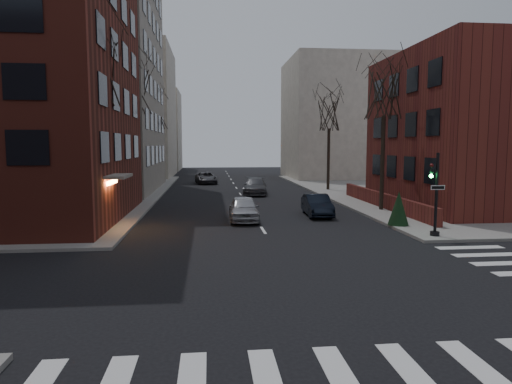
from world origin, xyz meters
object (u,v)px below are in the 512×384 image
tree_left_b (133,89)px  traffic_signal (435,200)px  streetlamp_near (134,149)px  car_lane_silver (244,209)px  tree_right_b (329,113)px  tree_right_a (384,92)px  tree_left_c (154,113)px  parked_sedan (317,205)px  car_lane_far (206,178)px  evergreen_shrub (399,208)px  tree_left_a (96,71)px  car_lane_gray (255,186)px  streetlamp_far (162,147)px  sandwich_board (388,201)px

tree_left_b → traffic_signal: bearing=-45.5°
streetlamp_near → car_lane_silver: bearing=-42.7°
traffic_signal → tree_right_b: 23.71m
traffic_signal → tree_right_a: (0.86, 9.01, 6.12)m
tree_left_c → tree_right_b: (17.60, -8.00, -0.44)m
parked_sedan → car_lane_far: parked_sedan is taller
car_lane_silver → evergreen_shrub: bearing=-19.4°
tree_right_a → car_lane_far: bearing=116.8°
traffic_signal → car_lane_silver: traffic_signal is taller
tree_left_b → tree_left_a: bearing=-90.0°
car_lane_gray → streetlamp_far: bearing=133.9°
tree_left_a → evergreen_shrub: (16.26, -1.95, -7.39)m
traffic_signal → tree_right_a: 10.92m
traffic_signal → tree_left_b: bearing=134.5°
traffic_signal → streetlamp_near: (-16.14, 13.01, 2.33)m
car_lane_silver → car_lane_gray: 14.45m
traffic_signal → streetlamp_far: bearing=116.1°
parked_sedan → tree_left_c: bearing=120.9°
tree_right_b → streetlamp_near: 20.01m
car_lane_gray → tree_left_c: bearing=140.5°
tree_right_a → streetlamp_far: tree_right_a is taller
car_lane_silver → tree_left_c: bearing=109.3°
streetlamp_far → sandwich_board: streetlamp_far is taller
tree_left_c → evergreen_shrub: size_ratio=5.22×
car_lane_gray → car_lane_far: size_ratio=1.06×
streetlamp_far → car_lane_far: 6.14m
tree_right_a → tree_left_a: bearing=-167.2°
car_lane_far → sandwich_board: (12.85, -22.77, -0.05)m
tree_left_b → car_lane_far: bearing=70.4°
car_lane_silver → evergreen_shrub: (8.26, -3.14, 0.35)m
streetlamp_near → streetlamp_far: size_ratio=1.00×
car_lane_far → evergreen_shrub: evergreen_shrub is taller
tree_right_a → tree_right_b: tree_right_a is taller
tree_right_b → streetlamp_far: bearing=149.5°
car_lane_gray → parked_sedan: bearing=-71.7°
sandwich_board → traffic_signal: bearing=-95.9°
traffic_signal → tree_left_c: (-16.74, 31.01, 6.12)m
tree_right_a → car_lane_silver: 12.38m
parked_sedan → evergreen_shrub: (3.46, -4.52, 0.40)m
streetlamp_far → parked_sedan: bearing=-64.4°
tree_left_c → car_lane_silver: (8.00, -24.82, -7.30)m
streetlamp_far → evergreen_shrub: (15.66, -29.95, -3.16)m
streetlamp_near → traffic_signal: bearing=-38.9°
traffic_signal → tree_right_b: tree_right_b is taller
traffic_signal → tree_left_c: bearing=118.4°
car_lane_gray → sandwich_board: size_ratio=5.48×
tree_left_b → tree_left_c: size_ratio=1.11×
tree_right_b → tree_left_b: bearing=-161.2°
tree_left_a → tree_right_b: tree_left_a is taller
tree_left_a → streetlamp_far: tree_left_a is taller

